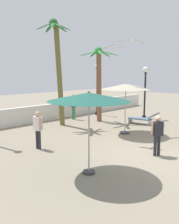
# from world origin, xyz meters

# --- Properties ---
(ground_plane) EXTENTS (56.00, 56.00, 0.00)m
(ground_plane) POSITION_xyz_m (0.00, 0.00, 0.00)
(ground_plane) COLOR gray
(boundary_wall) EXTENTS (25.20, 0.30, 1.09)m
(boundary_wall) POSITION_xyz_m (0.00, 8.61, 0.55)
(boundary_wall) COLOR silver
(boundary_wall) RESTS_ON ground_plane
(patio_umbrella_0) EXTENTS (2.57, 2.57, 2.70)m
(patio_umbrella_0) POSITION_xyz_m (2.39, 2.70, 2.46)
(patio_umbrella_0) COLOR #333338
(patio_umbrella_0) RESTS_ON ground_plane
(patio_umbrella_2) EXTENTS (2.59, 2.59, 2.68)m
(patio_umbrella_2) POSITION_xyz_m (-2.72, 0.41, 2.46)
(patio_umbrella_2) COLOR #333338
(patio_umbrella_2) RESTS_ON ground_plane
(palm_tree_1) EXTENTS (2.01, 2.02, 6.25)m
(palm_tree_1) POSITION_xyz_m (1.19, 6.76, 3.81)
(palm_tree_1) COLOR brown
(palm_tree_1) RESTS_ON ground_plane
(palm_tree_2) EXTENTS (2.58, 2.30, 4.83)m
(palm_tree_2) POSITION_xyz_m (3.86, 5.91, 3.02)
(palm_tree_2) COLOR brown
(palm_tree_2) RESTS_ON ground_plane
(lamp_post_1) EXTENTS (0.43, 0.43, 3.61)m
(lamp_post_1) POSITION_xyz_m (6.89, 4.29, 2.45)
(lamp_post_1) COLOR black
(lamp_post_1) RESTS_ON ground_plane
(lamp_post_3) EXTENTS (0.29, 0.29, 3.82)m
(lamp_post_3) POSITION_xyz_m (5.67, 7.69, 2.03)
(lamp_post_3) COLOR black
(lamp_post_3) RESTS_ON ground_plane
(lounge_chair_1) EXTENTS (0.87, 1.93, 0.83)m
(lounge_chair_1) POSITION_xyz_m (5.05, 3.20, 0.40)
(lounge_chair_1) COLOR #B7B7BC
(lounge_chair_1) RESTS_ON ground_plane
(guest_0) EXTENTS (0.50, 0.38, 1.58)m
(guest_0) POSITION_xyz_m (0.34, -0.30, 0.95)
(guest_0) COLOR #26262D
(guest_0) RESTS_ON ground_plane
(guest_1) EXTENTS (0.28, 0.56, 1.75)m
(guest_1) POSITION_xyz_m (3.16, 7.58, 1.06)
(guest_1) COLOR #3F8C59
(guest_1) RESTS_ON ground_plane
(guest_3) EXTENTS (0.25, 0.56, 1.62)m
(guest_3) POSITION_xyz_m (-2.36, 3.75, 0.98)
(guest_3) COLOR #26262D
(guest_3) RESTS_ON ground_plane
(seagull_0) EXTENTS (1.17, 0.96, 0.20)m
(seagull_0) POSITION_xyz_m (2.72, 2.64, 4.80)
(seagull_0) COLOR white
(seagull_1) EXTENTS (0.43, 0.97, 0.17)m
(seagull_1) POSITION_xyz_m (0.70, 2.20, 4.33)
(seagull_1) COLOR white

